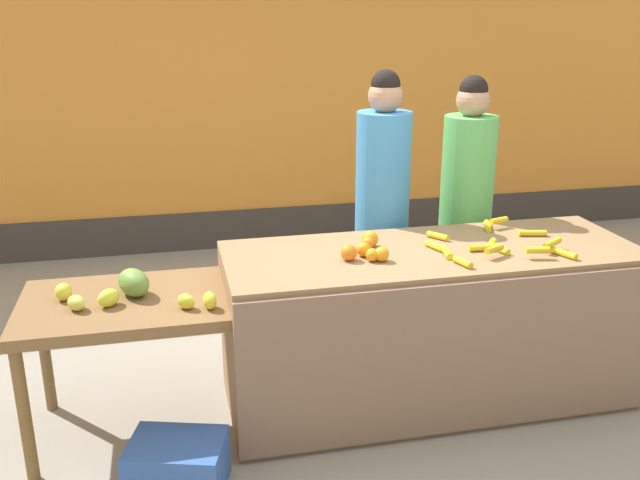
{
  "coord_description": "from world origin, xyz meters",
  "views": [
    {
      "loc": [
        -1.07,
        -3.38,
        2.17
      ],
      "look_at": [
        -0.27,
        0.15,
        0.96
      ],
      "focal_mm": 39.04,
      "sensor_mm": 36.0,
      "label": 1
    }
  ],
  "objects_px": {
    "produce_crate": "(178,466)",
    "produce_sack": "(272,315)",
    "vendor_woman_green_shirt": "(465,213)",
    "vendor_woman_blue_shirt": "(382,215)"
  },
  "relations": [
    {
      "from": "produce_crate",
      "to": "produce_sack",
      "type": "distance_m",
      "value": 1.5
    },
    {
      "from": "produce_sack",
      "to": "produce_crate",
      "type": "bearing_deg",
      "value": -116.39
    },
    {
      "from": "produce_crate",
      "to": "vendor_woman_green_shirt",
      "type": "bearing_deg",
      "value": 32.24
    },
    {
      "from": "vendor_woman_green_shirt",
      "to": "produce_sack",
      "type": "distance_m",
      "value": 1.44
    },
    {
      "from": "produce_crate",
      "to": "produce_sack",
      "type": "bearing_deg",
      "value": 63.61
    },
    {
      "from": "vendor_woman_green_shirt",
      "to": "produce_sack",
      "type": "relative_size",
      "value": 3.71
    },
    {
      "from": "vendor_woman_green_shirt",
      "to": "vendor_woman_blue_shirt",
      "type": "bearing_deg",
      "value": -178.74
    },
    {
      "from": "vendor_woman_green_shirt",
      "to": "produce_crate",
      "type": "distance_m",
      "value": 2.42
    },
    {
      "from": "vendor_woman_green_shirt",
      "to": "produce_sack",
      "type": "xyz_separation_m",
      "value": [
        -1.28,
        0.11,
        -0.66
      ]
    },
    {
      "from": "vendor_woman_blue_shirt",
      "to": "produce_sack",
      "type": "bearing_deg",
      "value": 169.69
    }
  ]
}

